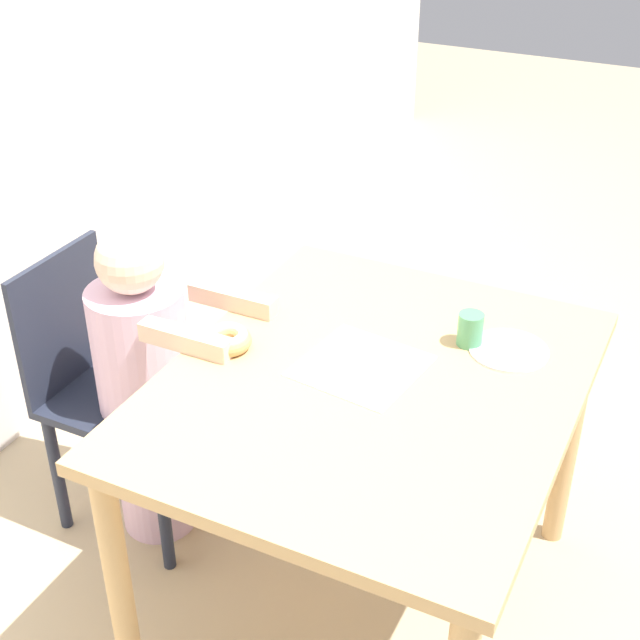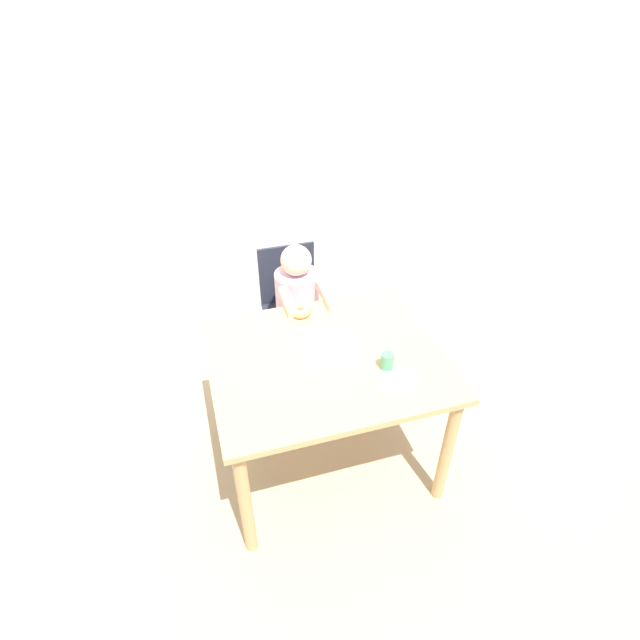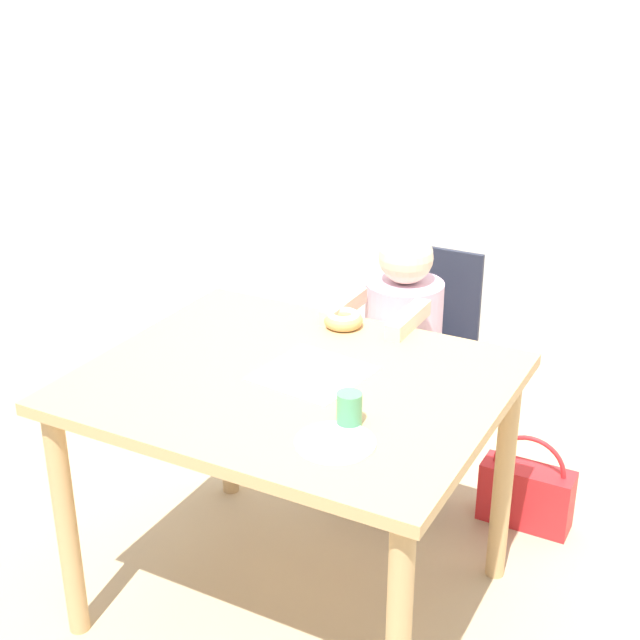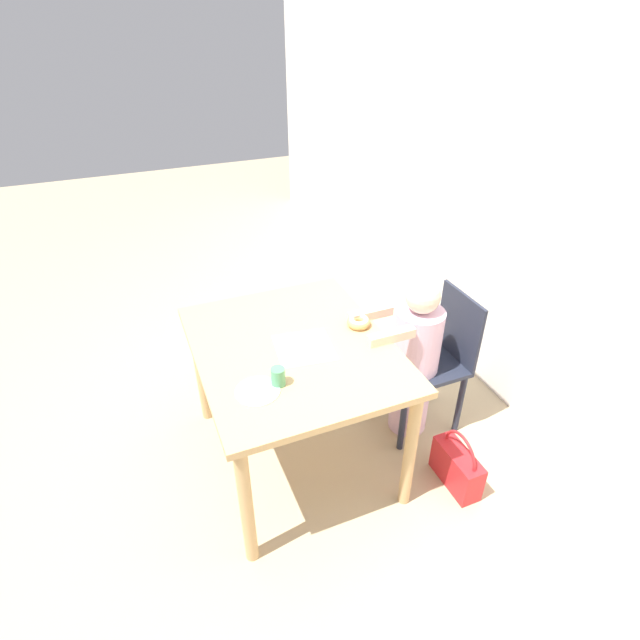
{
  "view_description": "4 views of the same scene",
  "coord_description": "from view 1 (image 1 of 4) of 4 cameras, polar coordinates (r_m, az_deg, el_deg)",
  "views": [
    {
      "loc": [
        -1.59,
        -0.65,
        1.96
      ],
      "look_at": [
        0.01,
        0.14,
        0.89
      ],
      "focal_mm": 50.0,
      "sensor_mm": 36.0,
      "label": 1
    },
    {
      "loc": [
        -0.55,
        -1.73,
        2.37
      ],
      "look_at": [
        0.01,
        0.14,
        0.89
      ],
      "focal_mm": 28.0,
      "sensor_mm": 36.0,
      "label": 2
    },
    {
      "loc": [
        1.09,
        -1.89,
        1.88
      ],
      "look_at": [
        0.01,
        0.14,
        0.89
      ],
      "focal_mm": 50.0,
      "sensor_mm": 36.0,
      "label": 3
    },
    {
      "loc": [
        1.87,
        -0.63,
        2.2
      ],
      "look_at": [
        0.01,
        0.14,
        0.89
      ],
      "focal_mm": 28.0,
      "sensor_mm": 36.0,
      "label": 4
    }
  ],
  "objects": [
    {
      "name": "ground_plane",
      "position": [
        2.61,
        2.79,
        -17.75
      ],
      "size": [
        12.0,
        12.0,
        0.0
      ],
      "primitive_type": "plane",
      "color": "tan"
    },
    {
      "name": "chair",
      "position": [
        2.67,
        -13.1,
        -4.54
      ],
      "size": [
        0.36,
        0.45,
        0.86
      ],
      "color": "#232838",
      "rests_on": "ground_plane"
    },
    {
      "name": "donut",
      "position": [
        2.2,
        -5.95,
        -1.21
      ],
      "size": [
        0.12,
        0.12,
        0.05
      ],
      "color": "tan",
      "rests_on": "dining_table"
    },
    {
      "name": "napkin",
      "position": [
        2.14,
        2.62,
        -2.95
      ],
      "size": [
        0.3,
        0.3,
        0.0
      ],
      "color": "white",
      "rests_on": "dining_table"
    },
    {
      "name": "plate",
      "position": [
        2.24,
        11.99,
        -1.9
      ],
      "size": [
        0.2,
        0.2,
        0.01
      ],
      "color": "silver",
      "rests_on": "dining_table"
    },
    {
      "name": "handbag",
      "position": [
        3.11,
        -5.5,
        -5.41
      ],
      "size": [
        0.31,
        0.12,
        0.34
      ],
      "color": "red",
      "rests_on": "ground_plane"
    },
    {
      "name": "cup",
      "position": [
        2.23,
        9.6,
        -0.59
      ],
      "size": [
        0.06,
        0.06,
        0.09
      ],
      "color": "#519E66",
      "rests_on": "dining_table"
    },
    {
      "name": "child_figure",
      "position": [
        2.57,
        -11.02,
        -4.33
      ],
      "size": [
        0.27,
        0.49,
        1.0
      ],
      "color": "silver",
      "rests_on": "ground_plane"
    },
    {
      "name": "dining_table",
      "position": [
        2.16,
        3.23,
        -6.06
      ],
      "size": [
        1.13,
        0.93,
        0.77
      ],
      "color": "tan",
      "rests_on": "ground_plane"
    }
  ]
}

